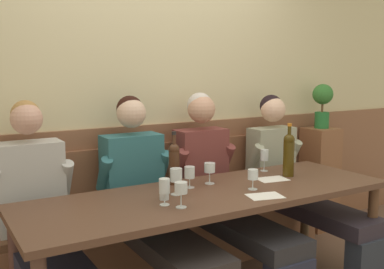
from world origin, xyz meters
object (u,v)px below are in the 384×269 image
wine_bottle_clear_water (289,153)px  potted_plant (323,101)px  wine_glass_center_front (164,187)px  water_tumbler_center (164,192)px  person_left_seat (297,180)px  wall_bench (166,232)px  wine_glass_left_end (264,156)px  wine_bottle_green_tall (174,162)px  wine_glass_by_bottle (210,168)px  wine_glass_near_bucket (181,189)px  person_center_right_seat (42,221)px  person_center_left_seat (223,189)px  person_right_seat (151,202)px  dining_table (212,204)px  wine_glass_mid_right (253,175)px  wine_glass_center_rear (176,176)px  wine_glass_right_end (190,174)px

wine_bottle_clear_water → potted_plant: 1.16m
wine_glass_center_front → water_tumbler_center: size_ratio=1.71×
person_left_seat → wine_bottle_clear_water: size_ratio=3.40×
wall_bench → water_tumbler_center: bearing=-117.7°
wine_bottle_clear_water → wine_glass_left_end: wine_bottle_clear_water is taller
wine_glass_center_front → water_tumbler_center: wine_glass_center_front is taller
wall_bench → wine_bottle_green_tall: 0.72m
wine_glass_by_bottle → wine_glass_near_bucket: 0.55m
person_center_right_seat → person_left_seat: 1.99m
wine_glass_near_bucket → person_center_right_seat: bearing=142.8°
water_tumbler_center → potted_plant: size_ratio=0.22×
wall_bench → wine_glass_by_bottle: wall_bench is taller
wine_bottle_clear_water → wine_glass_left_end: 0.22m
person_center_right_seat → person_center_left_seat: 1.28m
person_center_right_seat → potted_plant: bearing=7.8°
person_right_seat → person_center_left_seat: bearing=0.3°
dining_table → potted_plant: 1.87m
person_right_seat → wine_glass_center_front: 0.47m
wine_glass_mid_right → person_right_seat: bearing=143.1°
person_center_right_seat → potted_plant: 2.72m
wine_bottle_clear_water → wine_glass_center_rear: bearing=-179.1°
wine_glass_center_rear → wine_glass_mid_right: bearing=-16.9°
wine_bottle_clear_water → water_tumbler_center: 1.05m
person_right_seat → wine_glass_center_front: bearing=-105.1°
wine_bottle_clear_water → potted_plant: bearing=32.3°
wine_glass_near_bucket → potted_plant: 2.19m
wine_glass_by_bottle → water_tumbler_center: bearing=-157.8°
person_center_left_seat → wine_glass_near_bucket: bearing=-141.8°
person_center_right_seat → wine_glass_near_bucket: bearing=-37.2°
wall_bench → dining_table: size_ratio=1.12×
dining_table → wine_glass_right_end: (-0.07, 0.16, 0.17)m
potted_plant → person_left_seat: bearing=-149.6°
dining_table → wine_glass_right_end: 0.25m
wine_glass_center_rear → wine_bottle_clear_water: bearing=0.9°
wall_bench → person_right_seat: 0.56m
wine_glass_mid_right → wine_glass_center_front: 0.64m
wine_bottle_green_tall → wine_glass_near_bucket: 0.52m
dining_table → wine_glass_by_bottle: 0.27m
person_left_seat → wine_glass_right_end: person_left_seat is taller
wall_bench → dining_table: bearing=-90.0°
wine_glass_left_end → person_right_seat: bearing=178.4°
person_left_seat → wine_glass_left_end: 0.43m
wine_bottle_clear_water → wine_glass_center_rear: (-0.93, -0.01, -0.05)m
person_right_seat → person_left_seat: size_ratio=1.03×
wine_glass_center_rear → wine_glass_near_bucket: size_ratio=1.13×
wine_glass_near_bucket → potted_plant: potted_plant is taller
person_center_right_seat → wine_glass_mid_right: (1.23, -0.40, 0.20)m
wine_glass_by_bottle → water_tumbler_center: (-0.43, -0.18, -0.06)m
wine_glass_right_end → water_tumbler_center: bearing=-149.4°
person_center_left_seat → person_left_seat: size_ratio=1.03×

